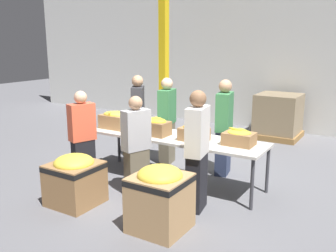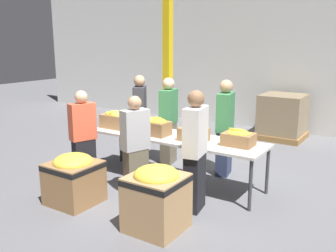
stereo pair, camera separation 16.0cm
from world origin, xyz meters
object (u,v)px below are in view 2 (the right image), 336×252
(volunteer_2, at_px, (140,118))
(pallet_stack_0, at_px, (282,117))
(volunteer_0, at_px, (225,128))
(support_pillar, at_px, (168,52))
(volunteer_4, at_px, (169,121))
(banana_box_3, at_px, (238,138))
(volunteer_5, at_px, (195,152))
(volunteer_3, at_px, (83,137))
(volunteer_1, at_px, (136,147))
(donation_bin_1, at_px, (156,196))
(banana_box_1, at_px, (155,126))
(banana_box_2, at_px, (194,132))
(donation_bin_0, at_px, (74,177))
(sorting_table, at_px, (174,139))
(banana_box_0, at_px, (116,119))

(volunteer_2, height_order, pallet_stack_0, volunteer_2)
(volunteer_0, distance_m, support_pillar, 3.41)
(volunteer_4, bearing_deg, banana_box_3, 55.61)
(volunteer_5, distance_m, pallet_stack_0, 4.49)
(volunteer_3, bearing_deg, support_pillar, 31.78)
(volunteer_2, distance_m, volunteer_3, 1.52)
(volunteer_1, height_order, volunteer_4, volunteer_4)
(donation_bin_1, distance_m, pallet_stack_0, 5.22)
(banana_box_1, xyz_separation_m, banana_box_2, (0.71, 0.03, -0.02))
(volunteer_3, distance_m, donation_bin_1, 2.04)
(banana_box_2, xyz_separation_m, banana_box_3, (0.68, 0.13, -0.02))
(banana_box_3, relative_size, volunteer_3, 0.29)
(volunteer_1, distance_m, donation_bin_1, 1.14)
(volunteer_3, bearing_deg, banana_box_2, -45.79)
(banana_box_3, bearing_deg, banana_box_1, -173.71)
(banana_box_1, xyz_separation_m, donation_bin_1, (0.97, -1.36, -0.49))
(volunteer_3, bearing_deg, pallet_stack_0, -1.90)
(banana_box_2, relative_size, banana_box_3, 1.01)
(volunteer_0, height_order, volunteer_1, volunteer_0)
(pallet_stack_0, bearing_deg, volunteer_2, -121.87)
(donation_bin_0, bearing_deg, volunteer_3, 125.23)
(donation_bin_0, bearing_deg, volunteer_0, 59.88)
(donation_bin_0, bearing_deg, pallet_stack_0, 74.88)
(sorting_table, height_order, banana_box_0, banana_box_0)
(volunteer_4, relative_size, support_pillar, 0.40)
(banana_box_2, height_order, donation_bin_0, banana_box_2)
(donation_bin_0, height_order, pallet_stack_0, pallet_stack_0)
(donation_bin_0, bearing_deg, banana_box_1, 71.50)
(banana_box_1, height_order, donation_bin_0, banana_box_1)
(banana_box_2, distance_m, donation_bin_0, 1.88)
(volunteer_5, distance_m, support_pillar, 4.60)
(volunteer_0, relative_size, volunteer_4, 1.02)
(banana_box_0, relative_size, support_pillar, 0.12)
(volunteer_2, bearing_deg, pallet_stack_0, 117.64)
(banana_box_0, distance_m, volunteer_5, 2.05)
(banana_box_2, height_order, volunteer_3, volunteer_3)
(volunteer_5, bearing_deg, sorting_table, 36.98)
(volunteer_5, relative_size, support_pillar, 0.41)
(banana_box_2, height_order, volunteer_1, volunteer_1)
(donation_bin_1, height_order, support_pillar, support_pillar)
(sorting_table, xyz_separation_m, banana_box_0, (-1.18, -0.07, 0.20))
(sorting_table, xyz_separation_m, banana_box_3, (1.07, 0.06, 0.16))
(banana_box_1, height_order, volunteer_3, volunteer_3)
(volunteer_3, relative_size, volunteer_4, 0.93)
(volunteer_1, height_order, volunteer_5, volunteer_5)
(sorting_table, distance_m, banana_box_3, 1.08)
(volunteer_1, distance_m, volunteer_5, 0.97)
(banana_box_0, height_order, volunteer_3, volunteer_3)
(banana_box_3, height_order, pallet_stack_0, pallet_stack_0)
(volunteer_3, xyz_separation_m, support_pillar, (-0.71, 3.59, 1.25))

